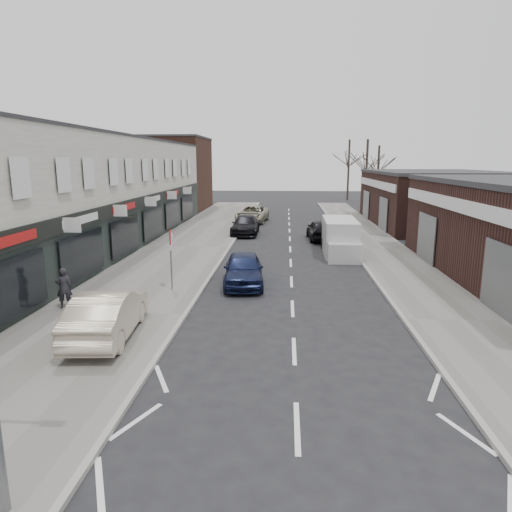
% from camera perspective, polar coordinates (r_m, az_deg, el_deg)
% --- Properties ---
extents(ground, '(160.00, 160.00, 0.00)m').
position_cam_1_polar(ground, '(8.81, 5.47, -27.52)').
color(ground, black).
rests_on(ground, ground).
extents(pavement_left, '(5.50, 64.00, 0.12)m').
position_cam_1_polar(pavement_left, '(30.03, -8.69, 1.11)').
color(pavement_left, slate).
rests_on(pavement_left, ground).
extents(pavement_right, '(3.50, 64.00, 0.12)m').
position_cam_1_polar(pavement_right, '(29.95, 15.37, 0.79)').
color(pavement_right, slate).
rests_on(pavement_right, ground).
extents(shop_terrace_left, '(8.00, 41.00, 7.10)m').
position_cam_1_polar(shop_terrace_left, '(29.51, -22.98, 6.97)').
color(shop_terrace_left, silver).
rests_on(shop_terrace_left, ground).
extents(brick_block_far, '(8.00, 10.00, 8.00)m').
position_cam_1_polar(brick_block_far, '(53.49, -10.66, 9.95)').
color(brick_block_far, '#44261D').
rests_on(brick_block_far, ground).
extents(right_unit_far, '(10.00, 16.00, 4.50)m').
position_cam_1_polar(right_unit_far, '(42.90, 21.28, 6.59)').
color(right_unit_far, '#351C18').
rests_on(right_unit_far, ground).
extents(tree_far_a, '(3.60, 3.60, 8.00)m').
position_cam_1_polar(tree_far_a, '(55.87, 13.42, 5.79)').
color(tree_far_a, '#382D26').
rests_on(tree_far_a, ground).
extents(tree_far_b, '(3.60, 3.60, 7.50)m').
position_cam_1_polar(tree_far_b, '(62.19, 14.80, 6.30)').
color(tree_far_b, '#382D26').
rests_on(tree_far_b, ground).
extents(tree_far_c, '(3.60, 3.60, 8.50)m').
position_cam_1_polar(tree_far_c, '(67.62, 11.33, 6.88)').
color(tree_far_c, '#382D26').
rests_on(tree_far_c, ground).
extents(warning_sign, '(0.12, 0.80, 2.70)m').
position_cam_1_polar(warning_sign, '(19.72, -10.55, 1.78)').
color(warning_sign, slate).
rests_on(warning_sign, pavement_left).
extents(white_van, '(2.01, 5.47, 2.12)m').
position_cam_1_polar(white_van, '(28.02, 10.46, 2.24)').
color(white_van, silver).
rests_on(white_van, ground).
extents(sedan_on_pavement, '(2.00, 4.69, 1.50)m').
position_cam_1_polar(sedan_on_pavement, '(15.15, -18.08, -6.87)').
color(sedan_on_pavement, beige).
rests_on(sedan_on_pavement, pavement_left).
extents(pedestrian, '(0.66, 0.55, 1.55)m').
position_cam_1_polar(pedestrian, '(18.58, -22.87, -3.71)').
color(pedestrian, black).
rests_on(pedestrian, pavement_left).
extents(parked_car_left_a, '(2.11, 4.47, 1.48)m').
position_cam_1_polar(parked_car_left_a, '(20.77, -1.58, -1.64)').
color(parked_car_left_a, '#131B3E').
rests_on(parked_car_left_a, ground).
extents(parked_car_left_b, '(2.00, 4.92, 1.43)m').
position_cam_1_polar(parked_car_left_b, '(35.14, -1.32, 3.88)').
color(parked_car_left_b, black).
rests_on(parked_car_left_b, ground).
extents(parked_car_left_c, '(3.02, 5.67, 1.52)m').
position_cam_1_polar(parked_car_left_c, '(42.17, -0.46, 5.27)').
color(parked_car_left_c, '#A19B81').
rests_on(parked_car_left_c, ground).
extents(parked_car_right_a, '(2.21, 5.15, 1.65)m').
position_cam_1_polar(parked_car_right_a, '(33.86, 10.12, 3.59)').
color(parked_car_right_a, silver).
rests_on(parked_car_right_a, ground).
extents(parked_car_right_b, '(1.98, 4.49, 1.50)m').
position_cam_1_polar(parked_car_right_b, '(32.93, 8.11, 3.29)').
color(parked_car_right_b, black).
rests_on(parked_car_right_b, ground).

